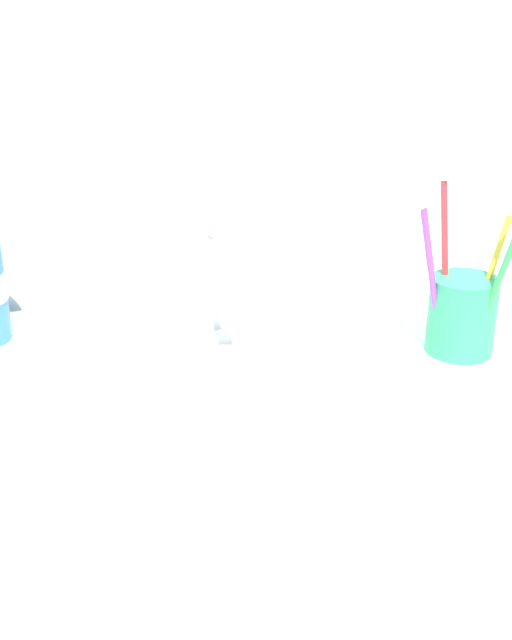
{
  "coord_description": "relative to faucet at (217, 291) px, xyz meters",
  "views": [
    {
      "loc": [
        -0.19,
        -0.67,
        1.22
      ],
      "look_at": [
        0.02,
        -0.0,
        0.92
      ],
      "focal_mm": 44.71,
      "sensor_mm": 36.0,
      "label": 1
    }
  ],
  "objects": [
    {
      "name": "toothbrush_yellow",
      "position": [
        0.28,
        -0.11,
        0.04
      ],
      "size": [
        0.04,
        0.03,
        0.18
      ],
      "color": "yellow",
      "rests_on": "toothbrush_cup"
    },
    {
      "name": "sink_basin",
      "position": [
        0.0,
        -0.18,
        -0.11
      ],
      "size": [
        0.4,
        0.4,
        0.13
      ],
      "color": "white",
      "rests_on": "vanity_counter"
    },
    {
      "name": "toothbrush_cup",
      "position": [
        0.26,
        -0.1,
        -0.02
      ],
      "size": [
        0.08,
        0.08,
        0.09
      ],
      "primitive_type": "cylinder",
      "color": "#2D9966",
      "rests_on": "vanity_counter"
    },
    {
      "name": "toothbrush_purple",
      "position": [
        0.21,
        -0.11,
        0.05
      ],
      "size": [
        0.06,
        0.02,
        0.19
      ],
      "color": "purple",
      "rests_on": "toothbrush_cup"
    },
    {
      "name": "toothbrush_red",
      "position": [
        0.24,
        -0.08,
        0.06
      ],
      "size": [
        0.02,
        0.03,
        0.21
      ],
      "color": "red",
      "rests_on": "toothbrush_cup"
    },
    {
      "name": "faucet",
      "position": [
        0.0,
        0.0,
        0.0
      ],
      "size": [
        0.02,
        0.17,
        0.13
      ],
      "color": "silver",
      "rests_on": "sink_basin"
    },
    {
      "name": "toothbrush_green",
      "position": [
        0.27,
        -0.15,
        0.05
      ],
      "size": [
        0.04,
        0.05,
        0.19
      ],
      "color": "green",
      "rests_on": "toothbrush_cup"
    }
  ]
}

